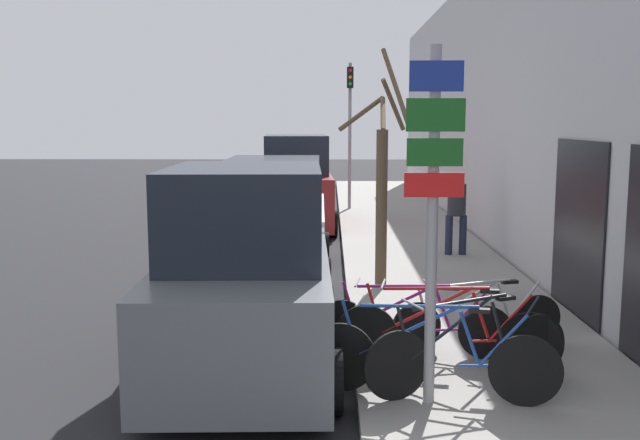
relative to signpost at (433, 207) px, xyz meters
The scene contains 15 objects.
ground_plane 7.53m from the signpost, 103.53° to the left, with size 80.00×80.00×0.00m, color black.
sidewalk_curb 10.08m from the signpost, 84.74° to the left, with size 3.20×32.00×0.15m.
building_facade 10.16m from the signpost, 74.76° to the left, with size 0.23×32.00×6.50m.
signpost is the anchor object (origin of this frame).
bicycle_0 1.52m from the signpost, 73.70° to the left, with size 2.46×0.65×0.98m.
bicycle_1 1.62m from the signpost, 38.15° to the left, with size 2.22×0.91×0.97m.
bicycle_2 1.78m from the signpost, 70.59° to the left, with size 2.44×0.55×0.97m.
bicycle_3 2.09m from the signpost, 89.75° to the left, with size 2.27×0.50×0.87m.
bicycle_4 2.47m from the signpost, 64.25° to the left, with size 2.14×0.64×0.84m.
parked_car_0 2.55m from the signpost, 145.26° to the left, with size 2.18×4.39×2.38m.
parked_car_1 6.69m from the signpost, 107.52° to the left, with size 2.08×4.38×2.22m.
parked_car_2 12.45m from the signpost, 98.69° to the left, with size 2.20×4.75×2.51m.
pedestrian_near 8.03m from the signpost, 78.30° to the left, with size 0.44×0.37×1.68m.
street_tree 4.97m from the signpost, 91.34° to the left, with size 1.17×1.57×3.89m.
traffic_light 15.59m from the signpost, 91.35° to the left, with size 0.20×0.30×4.50m.
Camera 1 is at (0.72, -2.53, 2.89)m, focal length 40.00 mm.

